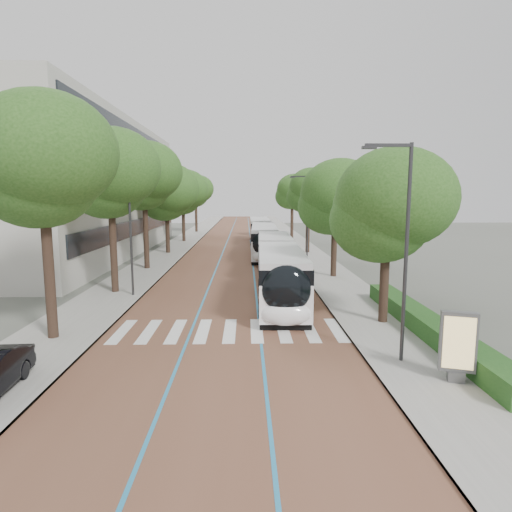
# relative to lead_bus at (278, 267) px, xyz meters

# --- Properties ---
(ground) EXTENTS (160.00, 160.00, 0.00)m
(ground) POSITION_rel_lead_bus_xyz_m (-3.05, -9.26, -1.63)
(ground) COLOR #51544C
(ground) RESTS_ON ground
(road) EXTENTS (11.00, 140.00, 0.02)m
(road) POSITION_rel_lead_bus_xyz_m (-3.05, 30.74, -1.62)
(road) COLOR brown
(road) RESTS_ON ground
(sidewalk_left) EXTENTS (4.00, 140.00, 0.12)m
(sidewalk_left) POSITION_rel_lead_bus_xyz_m (-10.55, 30.74, -1.57)
(sidewalk_left) COLOR gray
(sidewalk_left) RESTS_ON ground
(sidewalk_right) EXTENTS (4.00, 140.00, 0.12)m
(sidewalk_right) POSITION_rel_lead_bus_xyz_m (4.45, 30.74, -1.57)
(sidewalk_right) COLOR gray
(sidewalk_right) RESTS_ON ground
(kerb_left) EXTENTS (0.20, 140.00, 0.14)m
(kerb_left) POSITION_rel_lead_bus_xyz_m (-8.65, 30.74, -1.57)
(kerb_left) COLOR gray
(kerb_left) RESTS_ON ground
(kerb_right) EXTENTS (0.20, 140.00, 0.14)m
(kerb_right) POSITION_rel_lead_bus_xyz_m (2.55, 30.74, -1.57)
(kerb_right) COLOR gray
(kerb_right) RESTS_ON ground
(zebra_crossing) EXTENTS (10.55, 3.60, 0.01)m
(zebra_crossing) POSITION_rel_lead_bus_xyz_m (-2.85, -8.26, -1.60)
(zebra_crossing) COLOR silver
(zebra_crossing) RESTS_ON ground
(lane_line_left) EXTENTS (0.12, 126.00, 0.01)m
(lane_line_left) POSITION_rel_lead_bus_xyz_m (-4.65, 30.74, -1.60)
(lane_line_left) COLOR teal
(lane_line_left) RESTS_ON road
(lane_line_right) EXTENTS (0.12, 126.00, 0.01)m
(lane_line_right) POSITION_rel_lead_bus_xyz_m (-1.45, 30.74, -1.60)
(lane_line_right) COLOR teal
(lane_line_right) RESTS_ON road
(office_building) EXTENTS (18.11, 40.00, 14.00)m
(office_building) POSITION_rel_lead_bus_xyz_m (-22.52, 18.74, 5.37)
(office_building) COLOR #9D9991
(office_building) RESTS_ON ground
(hedge) EXTENTS (1.20, 14.00, 0.80)m
(hedge) POSITION_rel_lead_bus_xyz_m (6.05, -9.26, -1.11)
(hedge) COLOR #164117
(hedge) RESTS_ON sidewalk_right
(streetlight_near) EXTENTS (1.82, 0.20, 8.00)m
(streetlight_near) POSITION_rel_lead_bus_xyz_m (3.57, -12.26, 3.19)
(streetlight_near) COLOR #2F2F32
(streetlight_near) RESTS_ON sidewalk_right
(streetlight_far) EXTENTS (1.82, 0.20, 8.00)m
(streetlight_far) POSITION_rel_lead_bus_xyz_m (3.57, 12.74, 3.19)
(streetlight_far) COLOR #2F2F32
(streetlight_far) RESTS_ON sidewalk_right
(lamp_post_left) EXTENTS (0.14, 0.14, 8.00)m
(lamp_post_left) POSITION_rel_lead_bus_xyz_m (-9.15, -1.26, 2.49)
(lamp_post_left) COLOR #2F2F32
(lamp_post_left) RESTS_ON sidewalk_left
(trees_left) EXTENTS (6.42, 60.67, 10.14)m
(trees_left) POSITION_rel_lead_bus_xyz_m (-10.55, 16.03, 5.30)
(trees_left) COLOR black
(trees_left) RESTS_ON ground
(trees_right) EXTENTS (5.91, 47.36, 8.77)m
(trees_right) POSITION_rel_lead_bus_xyz_m (4.65, 10.13, 4.43)
(trees_right) COLOR black
(trees_right) RESTS_ON ground
(lead_bus) EXTENTS (3.05, 18.46, 3.20)m
(lead_bus) POSITION_rel_lead_bus_xyz_m (0.00, 0.00, 0.00)
(lead_bus) COLOR black
(lead_bus) RESTS_ON ground
(bus_queued_0) EXTENTS (2.85, 12.46, 3.20)m
(bus_queued_0) POSITION_rel_lead_bus_xyz_m (-0.23, 15.74, -0.00)
(bus_queued_0) COLOR white
(bus_queued_0) RESTS_ON ground
(bus_queued_1) EXTENTS (2.58, 12.40, 3.20)m
(bus_queued_1) POSITION_rel_lead_bus_xyz_m (-0.23, 29.06, -0.00)
(bus_queued_1) COLOR white
(bus_queued_1) RESTS_ON ground
(ad_panel) EXTENTS (1.18, 0.65, 2.38)m
(ad_panel) POSITION_rel_lead_bus_xyz_m (4.92, -14.12, -0.26)
(ad_panel) COLOR #59595B
(ad_panel) RESTS_ON sidewalk_right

